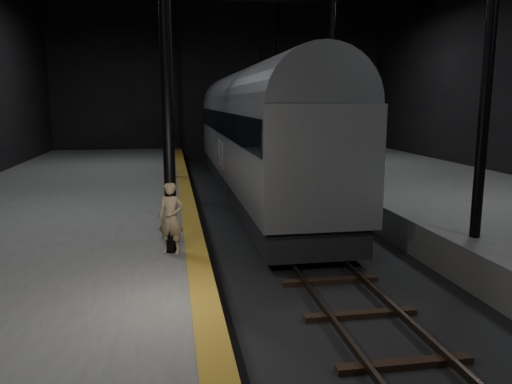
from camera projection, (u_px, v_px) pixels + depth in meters
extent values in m
plane|color=black|center=(291.00, 239.00, 16.12)|extent=(44.00, 44.00, 0.00)
cube|color=#4D4C4A|center=(46.00, 235.00, 14.78)|extent=(9.00, 43.80, 1.00)
cube|color=#4D4C4A|center=(502.00, 216.00, 17.27)|extent=(9.00, 43.80, 1.00)
cube|color=olive|center=(189.00, 213.00, 15.40)|extent=(0.50, 43.80, 0.01)
cube|color=#3F3328|center=(270.00, 235.00, 15.97)|extent=(0.08, 43.00, 0.14)
cube|color=#3F3328|center=(313.00, 233.00, 16.21)|extent=(0.08, 43.00, 0.14)
cube|color=black|center=(291.00, 238.00, 16.11)|extent=(2.40, 42.00, 0.12)
cylinder|color=black|center=(165.00, 24.00, 10.53)|extent=(0.26, 0.26, 10.00)
cylinder|color=black|center=(491.00, 33.00, 11.79)|extent=(0.26, 0.26, 10.00)
cylinder|color=black|center=(167.00, 65.00, 22.17)|extent=(0.26, 0.26, 10.00)
cylinder|color=black|center=(331.00, 67.00, 23.43)|extent=(0.26, 0.26, 10.00)
cylinder|color=black|center=(168.00, 77.00, 33.81)|extent=(0.26, 0.26, 10.00)
cylinder|color=black|center=(278.00, 78.00, 35.07)|extent=(0.26, 0.26, 10.00)
cube|color=black|center=(234.00, 0.00, 27.90)|extent=(23.60, 0.15, 0.18)
cube|color=#ABADB3|center=(254.00, 138.00, 22.71)|extent=(3.11, 21.44, 3.22)
cube|color=black|center=(254.00, 182.00, 23.07)|extent=(2.84, 21.01, 0.91)
cube|color=black|center=(254.00, 122.00, 22.57)|extent=(3.17, 21.12, 0.96)
cylinder|color=slate|center=(254.00, 103.00, 22.42)|extent=(3.05, 21.23, 3.05)
cube|color=black|center=(293.00, 231.00, 15.86)|extent=(1.93, 2.36, 0.38)
cube|color=black|center=(234.00, 169.00, 30.42)|extent=(1.93, 2.36, 0.38)
cube|color=silver|center=(222.00, 156.00, 21.52)|extent=(0.04, 0.80, 1.13)
cube|color=silver|center=(219.00, 153.00, 22.77)|extent=(0.04, 0.80, 1.13)
cylinder|color=#9F2613|center=(221.00, 161.00, 21.75)|extent=(0.03, 0.28, 0.28)
cylinder|color=#9F2613|center=(218.00, 158.00, 23.00)|extent=(0.03, 0.28, 0.28)
imported|color=#947E5B|center=(171.00, 218.00, 11.18)|extent=(0.70, 0.59, 1.64)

